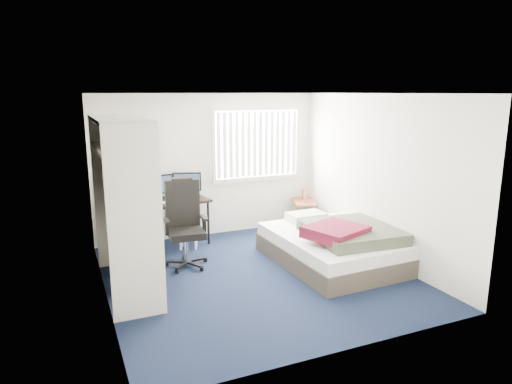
{
  "coord_description": "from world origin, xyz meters",
  "views": [
    {
      "loc": [
        -2.39,
        -5.51,
        2.52
      ],
      "look_at": [
        0.17,
        0.4,
        1.1
      ],
      "focal_mm": 32.0,
      "sensor_mm": 36.0,
      "label": 1
    }
  ],
  "objects": [
    {
      "name": "ground",
      "position": [
        0.0,
        0.0,
        0.0
      ],
      "size": [
        4.2,
        4.2,
        0.0
      ],
      "primitive_type": "plane",
      "color": "black",
      "rests_on": "ground"
    },
    {
      "name": "room_shell",
      "position": [
        0.0,
        0.0,
        1.51
      ],
      "size": [
        4.2,
        4.2,
        4.2
      ],
      "color": "silver",
      "rests_on": "ground"
    },
    {
      "name": "window_assembly",
      "position": [
        0.9,
        2.04,
        1.6
      ],
      "size": [
        1.72,
        0.09,
        1.32
      ],
      "color": "white",
      "rests_on": "ground"
    },
    {
      "name": "closet",
      "position": [
        -1.67,
        0.27,
        1.35
      ],
      "size": [
        0.64,
        1.84,
        2.22
      ],
      "color": "beige",
      "rests_on": "ground"
    },
    {
      "name": "desk",
      "position": [
        -0.97,
        1.75,
        0.8
      ],
      "size": [
        1.68,
        1.02,
        1.23
      ],
      "color": "black",
      "rests_on": "ground"
    },
    {
      "name": "office_chair",
      "position": [
        -0.79,
        0.82,
        0.49
      ],
      "size": [
        0.65,
        0.65,
        1.29
      ],
      "color": "black",
      "rests_on": "ground"
    },
    {
      "name": "footstool",
      "position": [
        -0.57,
        1.49,
        0.2
      ],
      "size": [
        0.39,
        0.35,
        0.27
      ],
      "color": "white",
      "rests_on": "ground"
    },
    {
      "name": "nightstand",
      "position": [
        1.75,
        1.8,
        0.46
      ],
      "size": [
        0.61,
        0.85,
        0.7
      ],
      "color": "brown",
      "rests_on": "ground"
    },
    {
      "name": "bed",
      "position": [
        1.26,
        -0.02,
        0.29
      ],
      "size": [
        1.62,
        2.13,
        0.68
      ],
      "color": "#423A2F",
      "rests_on": "ground"
    },
    {
      "name": "pine_box",
      "position": [
        -1.65,
        0.17,
        0.15
      ],
      "size": [
        0.41,
        0.32,
        0.29
      ],
      "primitive_type": "cube",
      "rotation": [
        0.0,
        0.0,
        -0.06
      ],
      "color": "tan",
      "rests_on": "ground"
    }
  ]
}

